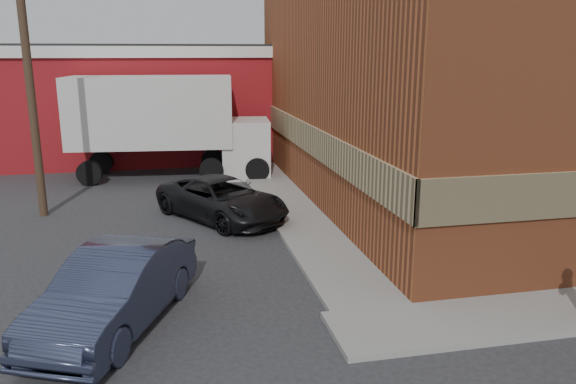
{
  "coord_description": "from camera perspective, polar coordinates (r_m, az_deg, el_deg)",
  "views": [
    {
      "loc": [
        -3.33,
        -10.09,
        5.25
      ],
      "look_at": [
        -0.37,
        3.74,
        1.71
      ],
      "focal_mm": 35.0,
      "sensor_mm": 36.0,
      "label": 1
    }
  ],
  "objects": [
    {
      "name": "box_truck",
      "position": [
        24.26,
        -11.7,
        7.17
      ],
      "size": [
        8.88,
        3.41,
        4.28
      ],
      "rotation": [
        0.0,
        0.0,
        -0.1
      ],
      "color": "silver",
      "rests_on": "ground"
    },
    {
      "name": "sedan",
      "position": [
        11.56,
        -17.16,
        -9.43
      ],
      "size": [
        3.32,
        4.93,
        1.54
      ],
      "primitive_type": "imported",
      "rotation": [
        0.0,
        0.0,
        -0.4
      ],
      "color": "#2F344E",
      "rests_on": "ground"
    },
    {
      "name": "ground",
      "position": [
        11.85,
        5.69,
        -12.32
      ],
      "size": [
        90.0,
        90.0,
        0.0
      ],
      "primitive_type": "plane",
      "color": "#28282B",
      "rests_on": "ground"
    },
    {
      "name": "brick_building",
      "position": [
        22.46,
        20.14,
        11.76
      ],
      "size": [
        14.25,
        18.25,
        9.36
      ],
      "color": "#A54E2A",
      "rests_on": "ground"
    },
    {
      "name": "utility_pole",
      "position": [
        19.55,
        -24.9,
        11.3
      ],
      "size": [
        2.0,
        0.26,
        9.0
      ],
      "color": "#453222",
      "rests_on": "ground"
    },
    {
      "name": "warehouse",
      "position": [
        30.31,
        -17.3,
        8.81
      ],
      "size": [
        16.3,
        8.3,
        5.6
      ],
      "color": "maroon",
      "rests_on": "ground"
    },
    {
      "name": "suv_a",
      "position": [
        18.11,
        -6.73,
        -0.7
      ],
      "size": [
        4.47,
        5.28,
        1.34
      ],
      "primitive_type": "imported",
      "rotation": [
        0.0,
        0.0,
        0.56
      ],
      "color": "black",
      "rests_on": "ground"
    },
    {
      "name": "sidewalk_west",
      "position": [
        20.17,
        -0.42,
        -0.87
      ],
      "size": [
        1.8,
        18.0,
        0.12
      ],
      "primitive_type": "cube",
      "color": "gray",
      "rests_on": "ground"
    }
  ]
}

